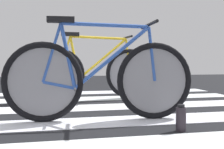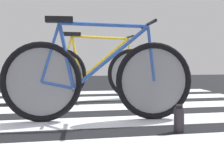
# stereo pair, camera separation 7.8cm
# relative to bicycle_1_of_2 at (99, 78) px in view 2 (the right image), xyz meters

# --- Properties ---
(ground) EXTENTS (18.00, 14.00, 0.02)m
(ground) POSITION_rel_bicycle_1_of_2_xyz_m (-0.35, 0.51, -0.40)
(ground) COLOR black
(crosswalk_markings) EXTENTS (5.47, 4.26, 0.00)m
(crosswalk_markings) POSITION_rel_bicycle_1_of_2_xyz_m (-0.35, 0.32, -0.38)
(crosswalk_markings) COLOR silver
(crosswalk_markings) RESTS_ON ground
(bicycle_1_of_2) EXTENTS (1.74, 0.52, 0.93)m
(bicycle_1_of_2) POSITION_rel_bicycle_1_of_2_xyz_m (0.00, 0.00, 0.00)
(bicycle_1_of_2) COLOR black
(bicycle_1_of_2) RESTS_ON ground
(bicycle_2_of_2) EXTENTS (1.74, 0.52, 0.93)m
(bicycle_2_of_2) POSITION_rel_bicycle_1_of_2_xyz_m (0.17, 1.40, 0.00)
(bicycle_2_of_2) COLOR black
(bicycle_2_of_2) RESTS_ON ground
(water_bottle) EXTENTS (0.08, 0.08, 0.21)m
(water_bottle) POSITION_rel_bicycle_1_of_2_xyz_m (0.55, -0.52, -0.29)
(water_bottle) COLOR #282229
(water_bottle) RESTS_ON ground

